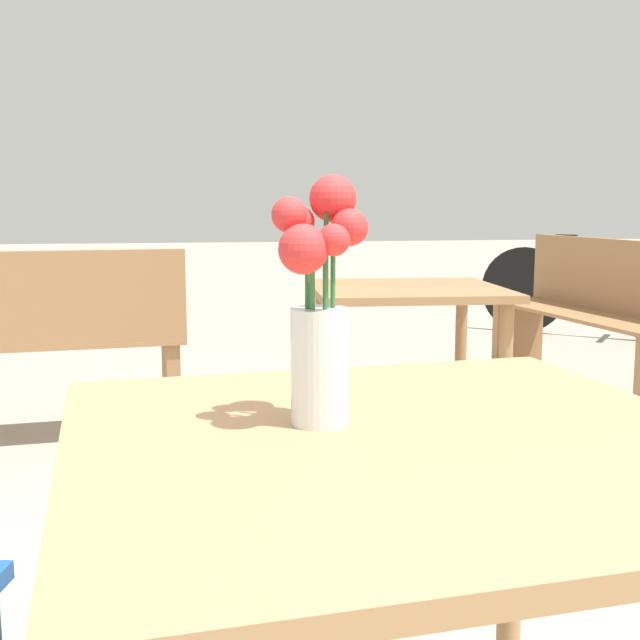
% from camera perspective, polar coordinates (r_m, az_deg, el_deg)
% --- Properties ---
extents(table_front, '(1.00, 0.98, 0.73)m').
position_cam_1_polar(table_front, '(1.16, 5.68, -12.52)').
color(table_front, tan).
rests_on(table_front, ground_plane).
extents(flower_vase, '(0.14, 0.15, 0.36)m').
position_cam_1_polar(flower_vase, '(1.14, -0.03, 0.29)').
color(flower_vase, silver).
rests_on(flower_vase, table_front).
extents(bench_near, '(1.46, 0.49, 0.85)m').
position_cam_1_polar(bench_near, '(3.66, -20.81, -1.56)').
color(bench_near, '#9E7047').
rests_on(bench_near, ground_plane).
extents(bench_middle, '(0.56, 1.46, 0.85)m').
position_cam_1_polar(bench_middle, '(4.64, 18.92, 0.54)').
color(bench_middle, '#9E7047').
rests_on(bench_middle, ground_plane).
extents(table_back, '(0.77, 0.74, 0.73)m').
position_cam_1_polar(table_back, '(3.13, 6.17, 0.02)').
color(table_back, '#9E7047').
rests_on(table_back, ground_plane).
extents(bicycle, '(1.35, 1.07, 0.80)m').
position_cam_1_polar(bicycle, '(6.60, 18.52, 1.97)').
color(bicycle, black).
rests_on(bicycle, ground_plane).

